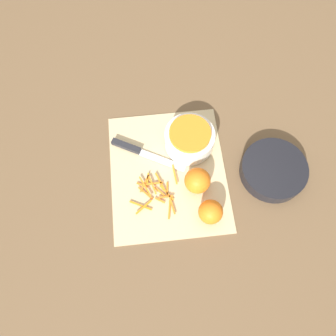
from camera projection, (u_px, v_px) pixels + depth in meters
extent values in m
plane|color=brown|center=(168.00, 172.00, 1.06)|extent=(4.00, 4.00, 0.00)
cube|color=#CCB284|center=(168.00, 172.00, 1.05)|extent=(0.44, 0.37, 0.01)
cylinder|color=silver|center=(189.00, 139.00, 1.06)|extent=(0.16, 0.16, 0.06)
cylinder|color=orange|center=(190.00, 134.00, 1.03)|extent=(0.13, 0.13, 0.02)
cylinder|color=black|center=(273.00, 170.00, 1.04)|extent=(0.21, 0.21, 0.05)
cube|color=#232328|center=(126.00, 146.00, 1.08)|extent=(0.07, 0.10, 0.02)
cube|color=silver|center=(162.00, 161.00, 1.06)|extent=(0.10, 0.15, 0.00)
sphere|color=orange|center=(211.00, 212.00, 0.96)|extent=(0.07, 0.07, 0.07)
sphere|color=orange|center=(197.00, 181.00, 1.00)|extent=(0.08, 0.08, 0.08)
cube|color=orange|center=(146.00, 193.00, 1.02)|extent=(0.05, 0.04, 0.00)
cube|color=orange|center=(167.00, 189.00, 1.03)|extent=(0.05, 0.01, 0.00)
cube|color=orange|center=(167.00, 193.00, 1.02)|extent=(0.05, 0.04, 0.00)
cube|color=orange|center=(160.00, 192.00, 1.02)|extent=(0.04, 0.04, 0.00)
cube|color=orange|center=(154.00, 184.00, 1.03)|extent=(0.01, 0.06, 0.00)
cube|color=orange|center=(144.00, 207.00, 1.00)|extent=(0.04, 0.05, 0.00)
cube|color=orange|center=(166.00, 197.00, 1.01)|extent=(0.01, 0.05, 0.00)
cube|color=orange|center=(169.00, 209.00, 1.00)|extent=(0.06, 0.02, 0.00)
cube|color=orange|center=(145.00, 183.00, 1.03)|extent=(0.06, 0.03, 0.00)
cube|color=orange|center=(141.00, 205.00, 1.01)|extent=(0.04, 0.07, 0.00)
cube|color=orange|center=(172.00, 204.00, 1.01)|extent=(0.06, 0.02, 0.00)
cube|color=orange|center=(153.00, 185.00, 1.03)|extent=(0.06, 0.02, 0.00)
cube|color=orange|center=(145.00, 186.00, 1.02)|extent=(0.07, 0.03, 0.00)
cube|color=orange|center=(175.00, 174.00, 1.04)|extent=(0.07, 0.01, 0.00)
cube|color=orange|center=(160.00, 181.00, 1.03)|extent=(0.06, 0.03, 0.00)
cube|color=orange|center=(142.00, 185.00, 1.03)|extent=(0.02, 0.04, 0.00)
cube|color=orange|center=(148.00, 178.00, 1.04)|extent=(0.03, 0.01, 0.00)
cube|color=orange|center=(160.00, 200.00, 1.01)|extent=(0.02, 0.03, 0.00)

